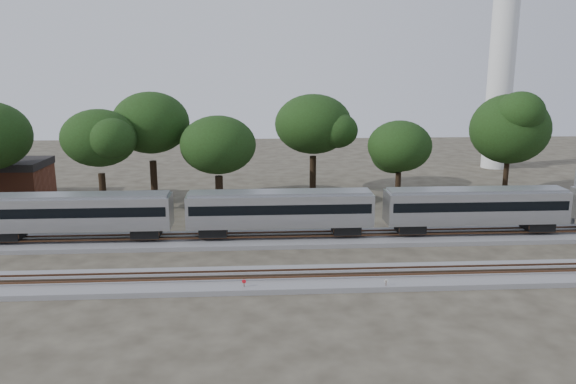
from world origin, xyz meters
name	(u,v)px	position (x,y,z in m)	size (l,w,h in m)	color
ground	(239,264)	(0.00, 0.00, 0.00)	(160.00, 160.00, 0.00)	#383328
track_far	(241,240)	(0.00, 6.00, 0.21)	(160.00, 5.00, 0.73)	slate
track_near	(238,280)	(0.00, -4.00, 0.21)	(160.00, 5.00, 0.73)	slate
train	(380,207)	(13.02, 6.00, 3.15)	(107.02, 3.05, 4.50)	#B4B6BB
switch_stand_red	(244,284)	(0.52, -5.79, 0.61)	(0.30, 0.11, 0.95)	#512D19
switch_stand_white	(386,283)	(10.81, -6.20, 0.57)	(0.28, 0.05, 0.89)	#512D19
switch_lever	(338,289)	(7.35, -6.01, 0.15)	(0.50, 0.30, 0.30)	#512D19
brick_building	(5,179)	(-29.04, 25.08, 2.39)	(10.04, 7.20, 4.75)	brown
tree_2	(99,138)	(-15.20, 16.98, 8.38)	(8.53, 8.53, 12.03)	black
tree_3	(151,123)	(-10.36, 21.07, 9.57)	(9.74, 9.74, 13.73)	black
tree_4	(218,145)	(-2.56, 17.24, 7.48)	(7.63, 7.63, 10.75)	black
tree_5	(313,124)	(8.82, 26.03, 8.79)	(8.95, 8.95, 12.61)	black
tree_6	(400,146)	(18.20, 19.60, 6.83)	(6.97, 6.97, 9.82)	black
tree_7	(510,129)	(32.81, 23.22, 8.32)	(8.48, 8.48, 11.95)	black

